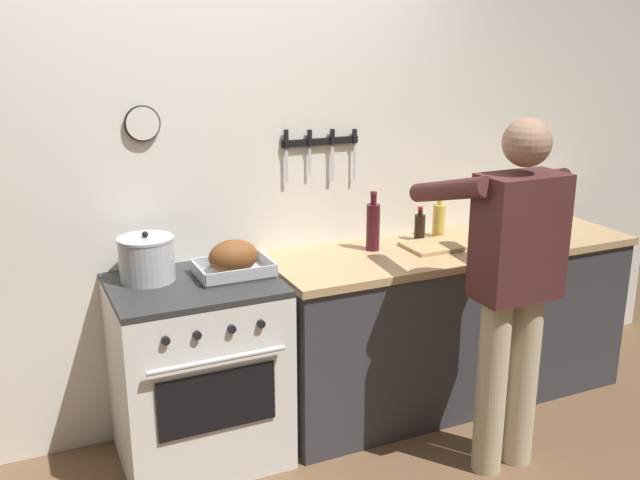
{
  "coord_description": "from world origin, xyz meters",
  "views": [
    {
      "loc": [
        -0.98,
        -2.07,
        2.02
      ],
      "look_at": [
        0.35,
        0.85,
        1.07
      ],
      "focal_mm": 40.38,
      "sensor_mm": 36.0,
      "label": 1
    }
  ],
  "objects_px": {
    "roasting_pan": "(233,260)",
    "cutting_board": "(438,245)",
    "stove": "(198,371)",
    "person_cook": "(513,276)",
    "bottle_cooking_oil": "(439,220)",
    "stock_pot": "(147,259)",
    "bottle_soy_sauce": "(420,226)",
    "bottle_wine_red": "(373,226)"
  },
  "relations": [
    {
      "from": "cutting_board",
      "to": "bottle_soy_sauce",
      "type": "height_order",
      "value": "bottle_soy_sauce"
    },
    {
      "from": "stove",
      "to": "stock_pot",
      "type": "distance_m",
      "value": 0.59
    },
    {
      "from": "cutting_board",
      "to": "bottle_cooking_oil",
      "type": "bearing_deg",
      "value": 56.96
    },
    {
      "from": "bottle_cooking_oil",
      "to": "bottle_soy_sauce",
      "type": "height_order",
      "value": "bottle_cooking_oil"
    },
    {
      "from": "cutting_board",
      "to": "bottle_wine_red",
      "type": "distance_m",
      "value": 0.38
    },
    {
      "from": "bottle_cooking_oil",
      "to": "cutting_board",
      "type": "bearing_deg",
      "value": -123.04
    },
    {
      "from": "roasting_pan",
      "to": "stock_pot",
      "type": "xyz_separation_m",
      "value": [
        -0.38,
        0.1,
        0.03
      ]
    },
    {
      "from": "bottle_soy_sauce",
      "to": "cutting_board",
      "type": "bearing_deg",
      "value": -81.81
    },
    {
      "from": "roasting_pan",
      "to": "cutting_board",
      "type": "relative_size",
      "value": 0.98
    },
    {
      "from": "stock_pot",
      "to": "bottle_wine_red",
      "type": "bearing_deg",
      "value": -0.96
    },
    {
      "from": "person_cook",
      "to": "stock_pot",
      "type": "xyz_separation_m",
      "value": [
        -1.47,
        0.77,
        0.05
      ]
    },
    {
      "from": "person_cook",
      "to": "bottle_wine_red",
      "type": "relative_size",
      "value": 5.32
    },
    {
      "from": "bottle_cooking_oil",
      "to": "bottle_soy_sauce",
      "type": "distance_m",
      "value": 0.13
    },
    {
      "from": "roasting_pan",
      "to": "cutting_board",
      "type": "xyz_separation_m",
      "value": [
        1.13,
        -0.02,
        -0.07
      ]
    },
    {
      "from": "stock_pot",
      "to": "cutting_board",
      "type": "height_order",
      "value": "stock_pot"
    },
    {
      "from": "bottle_wine_red",
      "to": "cutting_board",
      "type": "bearing_deg",
      "value": -16.87
    },
    {
      "from": "bottle_wine_red",
      "to": "bottle_cooking_oil",
      "type": "distance_m",
      "value": 0.46
    },
    {
      "from": "cutting_board",
      "to": "bottle_soy_sauce",
      "type": "relative_size",
      "value": 1.92
    },
    {
      "from": "stove",
      "to": "cutting_board",
      "type": "distance_m",
      "value": 1.4
    },
    {
      "from": "stove",
      "to": "bottle_wine_red",
      "type": "height_order",
      "value": "bottle_wine_red"
    },
    {
      "from": "person_cook",
      "to": "bottle_cooking_oil",
      "type": "relative_size",
      "value": 7.03
    },
    {
      "from": "stove",
      "to": "bottle_cooking_oil",
      "type": "height_order",
      "value": "bottle_cooking_oil"
    },
    {
      "from": "stock_pot",
      "to": "bottle_wine_red",
      "type": "distance_m",
      "value": 1.17
    },
    {
      "from": "stove",
      "to": "stock_pot",
      "type": "bearing_deg",
      "value": 147.98
    },
    {
      "from": "stove",
      "to": "bottle_wine_red",
      "type": "distance_m",
      "value": 1.15
    },
    {
      "from": "person_cook",
      "to": "stock_pot",
      "type": "height_order",
      "value": "person_cook"
    },
    {
      "from": "roasting_pan",
      "to": "bottle_cooking_oil",
      "type": "xyz_separation_m",
      "value": [
        1.24,
        0.14,
        0.02
      ]
    },
    {
      "from": "stove",
      "to": "person_cook",
      "type": "bearing_deg",
      "value": -27.16
    },
    {
      "from": "stove",
      "to": "bottle_cooking_oil",
      "type": "relative_size",
      "value": 3.81
    },
    {
      "from": "roasting_pan",
      "to": "bottle_wine_red",
      "type": "xyz_separation_m",
      "value": [
        0.79,
        0.08,
        0.05
      ]
    },
    {
      "from": "cutting_board",
      "to": "bottle_cooking_oil",
      "type": "height_order",
      "value": "bottle_cooking_oil"
    },
    {
      "from": "bottle_wine_red",
      "to": "bottle_soy_sauce",
      "type": "distance_m",
      "value": 0.33
    },
    {
      "from": "roasting_pan",
      "to": "bottle_cooking_oil",
      "type": "height_order",
      "value": "bottle_cooking_oil"
    },
    {
      "from": "stove",
      "to": "bottle_soy_sauce",
      "type": "relative_size",
      "value": 4.81
    },
    {
      "from": "person_cook",
      "to": "bottle_wine_red",
      "type": "height_order",
      "value": "person_cook"
    },
    {
      "from": "stock_pot",
      "to": "bottle_soy_sauce",
      "type": "bearing_deg",
      "value": 1.23
    },
    {
      "from": "roasting_pan",
      "to": "bottle_wine_red",
      "type": "bearing_deg",
      "value": 5.8
    },
    {
      "from": "roasting_pan",
      "to": "cutting_board",
      "type": "distance_m",
      "value": 1.13
    },
    {
      "from": "person_cook",
      "to": "cutting_board",
      "type": "bearing_deg",
      "value": -6.17
    },
    {
      "from": "person_cook",
      "to": "bottle_cooking_oil",
      "type": "distance_m",
      "value": 0.83
    },
    {
      "from": "roasting_pan",
      "to": "stock_pot",
      "type": "distance_m",
      "value": 0.39
    },
    {
      "from": "bottle_wine_red",
      "to": "bottle_soy_sauce",
      "type": "bearing_deg",
      "value": 9.13
    }
  ]
}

